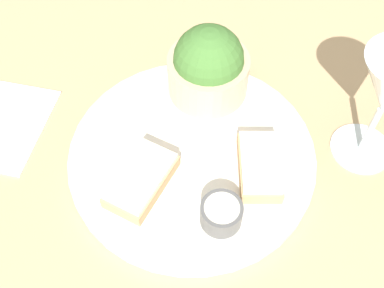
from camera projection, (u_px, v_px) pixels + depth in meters
name	position (u px, v px, depth m)	size (l,w,h in m)	color
ground_plane	(192.00, 159.00, 0.61)	(4.00, 4.00, 0.00)	tan
dinner_plate	(192.00, 156.00, 0.61)	(0.31, 0.31, 0.01)	silver
salad_bowl	(208.00, 67.00, 0.63)	(0.11, 0.11, 0.10)	tan
sauce_ramekin	(221.00, 213.00, 0.54)	(0.05, 0.05, 0.03)	#4C4C4C
cheese_toast_near	(141.00, 180.00, 0.56)	(0.10, 0.07, 0.03)	tan
cheese_toast_far	(260.00, 166.00, 0.58)	(0.10, 0.09, 0.03)	tan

